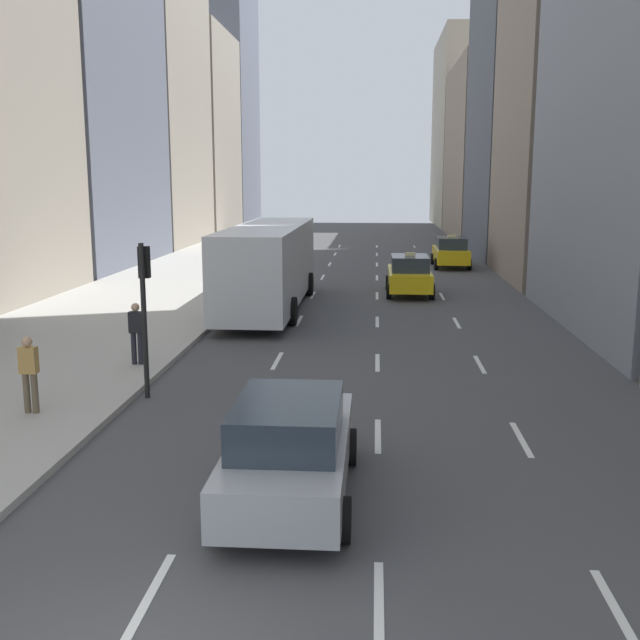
# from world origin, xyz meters

# --- Properties ---
(sidewalk_left) EXTENTS (8.00, 66.00, 0.15)m
(sidewalk_left) POSITION_xyz_m (-7.00, 27.00, 0.07)
(sidewalk_left) COLOR #ADAAA3
(sidewalk_left) RESTS_ON ground
(lane_markings) EXTENTS (5.72, 56.00, 0.01)m
(lane_markings) POSITION_xyz_m (2.60, 23.00, 0.01)
(lane_markings) COLOR white
(lane_markings) RESTS_ON ground
(building_row_left) EXTENTS (6.00, 82.99, 36.89)m
(building_row_left) POSITION_xyz_m (-14.00, 41.87, 13.76)
(building_row_left) COLOR #A89E89
(building_row_left) RESTS_ON ground
(building_row_right) EXTENTS (6.00, 87.83, 35.69)m
(building_row_right) POSITION_xyz_m (12.00, 36.79, 12.30)
(building_row_right) COLOR gray
(building_row_right) RESTS_ON ground
(taxi_lead) EXTENTS (2.02, 4.40, 1.87)m
(taxi_lead) POSITION_xyz_m (6.80, 36.95, 0.88)
(taxi_lead) COLOR yellow
(taxi_lead) RESTS_ON ground
(taxi_second) EXTENTS (2.02, 4.40, 1.87)m
(taxi_second) POSITION_xyz_m (4.00, 26.47, 0.88)
(taxi_second) COLOR yellow
(taxi_second) RESTS_ON ground
(sedan_black_near) EXTENTS (2.02, 4.68, 1.70)m
(sedan_black_near) POSITION_xyz_m (1.20, 4.92, 0.87)
(sedan_black_near) COLOR #9EA0A5
(sedan_black_near) RESTS_ON ground
(city_bus) EXTENTS (2.80, 11.61, 3.25)m
(city_bus) POSITION_xyz_m (-1.61, 22.37, 1.79)
(city_bus) COLOR silver
(city_bus) RESTS_ON ground
(pedestrian_mid_block) EXTENTS (0.36, 0.22, 1.65)m
(pedestrian_mid_block) POSITION_xyz_m (-4.71, 8.51, 1.07)
(pedestrian_mid_block) COLOR brown
(pedestrian_mid_block) RESTS_ON sidewalk_left
(pedestrian_far_walking) EXTENTS (0.36, 0.22, 1.65)m
(pedestrian_far_walking) POSITION_xyz_m (-3.79, 12.78, 1.07)
(pedestrian_far_walking) COLOR #23232D
(pedestrian_far_walking) RESTS_ON sidewalk_left
(traffic_light_pole) EXTENTS (0.24, 0.42, 3.60)m
(traffic_light_pole) POSITION_xyz_m (-2.75, 10.33, 2.41)
(traffic_light_pole) COLOR black
(traffic_light_pole) RESTS_ON ground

